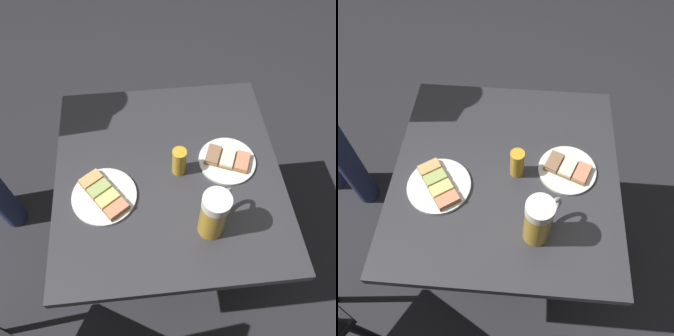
{
  "view_description": "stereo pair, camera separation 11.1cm",
  "coord_description": "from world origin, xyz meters",
  "views": [
    {
      "loc": [
        0.61,
        -0.06,
        1.68
      ],
      "look_at": [
        0.0,
        0.0,
        0.75
      ],
      "focal_mm": 36.46,
      "sensor_mm": 36.0,
      "label": 1
    },
    {
      "loc": [
        0.61,
        0.05,
        1.68
      ],
      "look_at": [
        0.0,
        0.0,
        0.75
      ],
      "focal_mm": 36.46,
      "sensor_mm": 36.0,
      "label": 2
    }
  ],
  "objects": [
    {
      "name": "ground_plane",
      "position": [
        0.0,
        0.0,
        0.0
      ],
      "size": [
        6.0,
        6.0,
        0.0
      ],
      "primitive_type": "plane",
      "color": "#28282D"
    },
    {
      "name": "cafe_table",
      "position": [
        0.0,
        0.0,
        0.57
      ],
      "size": [
        0.77,
        0.74,
        0.73
      ],
      "color": "black",
      "rests_on": "ground_plane"
    },
    {
      "name": "plate_near",
      "position": [
        -0.02,
        0.2,
        0.74
      ],
      "size": [
        0.19,
        0.19,
        0.03
      ],
      "color": "white",
      "rests_on": "cafe_table"
    },
    {
      "name": "plate_far",
      "position": [
        0.08,
        -0.21,
        0.74
      ],
      "size": [
        0.21,
        0.21,
        0.03
      ],
      "color": "white",
      "rests_on": "cafe_table"
    },
    {
      "name": "beer_mug",
      "position": [
        0.21,
        0.11,
        0.82
      ],
      "size": [
        0.12,
        0.11,
        0.19
      ],
      "color": "gold",
      "rests_on": "cafe_table"
    },
    {
      "name": "beer_glass_small",
      "position": [
        0.0,
        0.04,
        0.78
      ],
      "size": [
        0.05,
        0.05,
        0.11
      ],
      "primitive_type": "cylinder",
      "color": "gold",
      "rests_on": "cafe_table"
    }
  ]
}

